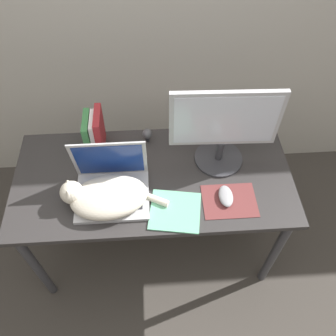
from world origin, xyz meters
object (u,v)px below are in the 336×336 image
(cat, at_px, (105,196))
(book_row, at_px, (94,133))
(notepad, at_px, (175,211))
(webcam, at_px, (147,134))
(laptop, at_px, (112,185))
(external_monitor, at_px, (224,127))
(computer_mouse, at_px, (226,196))

(cat, distance_m, book_row, 0.35)
(notepad, bearing_deg, webcam, 104.23)
(cat, height_order, webcam, cat)
(laptop, bearing_deg, webcam, 61.44)
(external_monitor, relative_size, notepad, 1.95)
(laptop, relative_size, notepad, 1.31)
(cat, xyz_separation_m, notepad, (0.30, -0.06, -0.05))
(cat, bearing_deg, external_monitor, 22.32)
(cat, relative_size, book_row, 2.13)
(cat, relative_size, external_monitor, 0.96)
(computer_mouse, xyz_separation_m, book_row, (-0.59, 0.35, 0.09))
(notepad, distance_m, webcam, 0.44)
(book_row, bearing_deg, notepad, -48.02)
(external_monitor, relative_size, computer_mouse, 4.24)
(webcam, bearing_deg, cat, -117.98)
(book_row, distance_m, notepad, 0.55)
(webcam, bearing_deg, book_row, -174.04)
(cat, bearing_deg, notepad, -11.85)
(cat, bearing_deg, webcam, 62.02)
(computer_mouse, distance_m, webcam, 0.51)
(laptop, bearing_deg, external_monitor, 17.59)
(computer_mouse, relative_size, notepad, 0.46)
(book_row, height_order, webcam, book_row)
(cat, height_order, external_monitor, external_monitor)
(laptop, distance_m, webcam, 0.35)
(book_row, bearing_deg, external_monitor, -11.25)
(computer_mouse, relative_size, webcam, 1.53)
(computer_mouse, distance_m, book_row, 0.69)
(cat, height_order, notepad, cat)
(webcam, bearing_deg, laptop, -118.56)
(cat, distance_m, computer_mouse, 0.54)
(computer_mouse, height_order, book_row, book_row)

